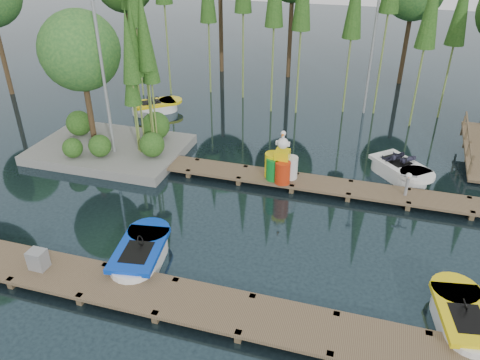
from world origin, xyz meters
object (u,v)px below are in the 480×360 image
(boat_blue, at_px, (141,255))
(drum_cluster, at_px, (282,166))
(yellow_barrel, at_px, (273,165))
(boat_yellow_far, at_px, (156,107))
(utility_cabinet, at_px, (38,259))
(island, at_px, (98,78))

(boat_blue, height_order, drum_cluster, drum_cluster)
(yellow_barrel, distance_m, drum_cluster, 0.42)
(boat_yellow_far, bearing_deg, boat_blue, -86.44)
(utility_cabinet, height_order, yellow_barrel, yellow_barrel)
(utility_cabinet, bearing_deg, drum_cluster, 51.89)
(yellow_barrel, bearing_deg, boat_yellow_far, 143.63)
(island, relative_size, utility_cabinet, 11.86)
(yellow_barrel, bearing_deg, island, 173.97)
(boat_yellow_far, distance_m, utility_cabinet, 12.77)
(island, xyz_separation_m, drum_cluster, (7.86, -0.94, -2.32))
(boat_blue, xyz_separation_m, drum_cluster, (2.96, 5.51, 0.60))
(boat_yellow_far, xyz_separation_m, drum_cluster, (7.87, -5.67, 0.59))
(drum_cluster, bearing_deg, boat_yellow_far, 144.22)
(boat_blue, bearing_deg, yellow_barrel, 56.55)
(boat_yellow_far, height_order, yellow_barrel, same)
(boat_yellow_far, height_order, utility_cabinet, boat_yellow_far)
(boat_yellow_far, height_order, drum_cluster, drum_cluster)
(island, distance_m, boat_blue, 8.61)
(island, distance_m, boat_yellow_far, 5.55)
(boat_yellow_far, relative_size, drum_cluster, 1.43)
(drum_cluster, bearing_deg, boat_blue, -118.24)
(utility_cabinet, xyz_separation_m, drum_cluster, (5.37, 6.85, 0.28))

